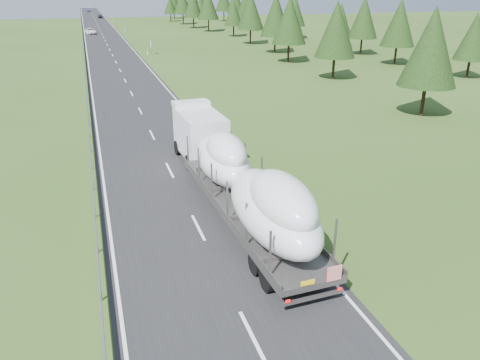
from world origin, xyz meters
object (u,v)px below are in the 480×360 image
object	(u,v)px
boat_truck	(236,171)
distant_car_blue	(88,10)
distant_car_dark	(100,16)
highway_sign	(151,45)
distant_van	(91,31)

from	to	relation	value
boat_truck	distant_car_blue	bearing A→B (deg)	90.89
distant_car_dark	distant_car_blue	size ratio (longest dim) A/B	1.00
highway_sign	distant_car_dark	xyz separation A→B (m)	(-4.72, 117.52, -1.06)
highway_sign	boat_truck	xyz separation A→B (m)	(-4.60, -69.56, 0.65)
boat_truck	distant_car_dark	world-z (taller)	boat_truck
distant_van	distant_car_dark	world-z (taller)	distant_van
highway_sign	distant_car_blue	xyz separation A→B (m)	(-8.37, 172.21, -1.09)
distant_van	distant_car_blue	distance (m)	125.56
boat_truck	highway_sign	bearing A→B (deg)	86.22
highway_sign	boat_truck	bearing A→B (deg)	-93.78
boat_truck	distant_van	xyz separation A→B (m)	(-5.51, 116.22, -1.67)
distant_car_blue	highway_sign	bearing A→B (deg)	-93.08
distant_van	distant_car_dark	size ratio (longest dim) A/B	1.29
highway_sign	distant_car_blue	bearing A→B (deg)	92.78
boat_truck	distant_car_blue	distance (m)	241.80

